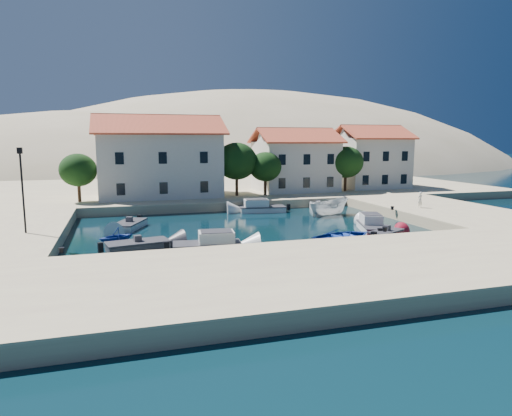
# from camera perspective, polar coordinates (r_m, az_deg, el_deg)

# --- Properties ---
(ground) EXTENTS (400.00, 400.00, 0.00)m
(ground) POSITION_cam_1_polar(r_m,az_deg,el_deg) (31.25, 4.02, -5.88)
(ground) COLOR black
(ground) RESTS_ON ground
(quay_south) EXTENTS (52.00, 12.00, 1.00)m
(quay_south) POSITION_cam_1_polar(r_m,az_deg,el_deg) (25.81, 8.82, -7.92)
(quay_south) COLOR tan
(quay_south) RESTS_ON ground
(quay_east) EXTENTS (11.00, 20.00, 1.00)m
(quay_east) POSITION_cam_1_polar(r_m,az_deg,el_deg) (50.00, 22.20, -0.47)
(quay_east) COLOR tan
(quay_east) RESTS_ON ground
(quay_west) EXTENTS (8.00, 20.00, 1.00)m
(quay_west) POSITION_cam_1_polar(r_m,az_deg,el_deg) (39.79, -28.42, -3.03)
(quay_west) COLOR tan
(quay_west) RESTS_ON ground
(quay_north) EXTENTS (80.00, 36.00, 1.00)m
(quay_north) POSITION_cam_1_polar(r_m,az_deg,el_deg) (67.89, -5.87, 2.33)
(quay_north) COLOR tan
(quay_north) RESTS_ON ground
(hills) EXTENTS (254.00, 176.00, 99.00)m
(hills) POSITION_cam_1_polar(r_m,az_deg,el_deg) (158.21, -5.07, -2.88)
(hills) COLOR tan
(hills) RESTS_ON ground
(building_left) EXTENTS (14.70, 9.45, 9.70)m
(building_left) POSITION_cam_1_polar(r_m,az_deg,el_deg) (56.50, -12.02, 6.48)
(building_left) COLOR beige
(building_left) RESTS_ON quay_north
(building_mid) EXTENTS (10.50, 8.40, 8.30)m
(building_mid) POSITION_cam_1_polar(r_m,az_deg,el_deg) (61.71, 4.90, 6.13)
(building_mid) COLOR beige
(building_mid) RESTS_ON quay_north
(building_right) EXTENTS (9.45, 8.40, 8.80)m
(building_right) POSITION_cam_1_polar(r_m,az_deg,el_deg) (67.93, 14.09, 6.33)
(building_right) COLOR beige
(building_right) RESTS_ON quay_north
(trees) EXTENTS (37.30, 5.30, 6.45)m
(trees) POSITION_cam_1_polar(r_m,az_deg,el_deg) (55.95, -0.92, 5.52)
(trees) COLOR #382314
(trees) RESTS_ON quay_north
(lamppost) EXTENTS (0.35, 0.25, 6.22)m
(lamppost) POSITION_cam_1_polar(r_m,az_deg,el_deg) (36.99, -27.21, 2.91)
(lamppost) COLOR black
(lamppost) RESTS_ON quay_west
(bollards) EXTENTS (29.36, 9.56, 0.30)m
(bollards) POSITION_cam_1_polar(r_m,az_deg,el_deg) (35.53, 6.04, -2.25)
(bollards) COLOR black
(bollards) RESTS_ON ground
(motorboat_grey_sw) EXTENTS (4.64, 2.73, 1.25)m
(motorboat_grey_sw) POSITION_cam_1_polar(r_m,az_deg,el_deg) (33.62, -14.55, -4.59)
(motorboat_grey_sw) COLOR #35343A
(motorboat_grey_sw) RESTS_ON ground
(cabin_cruiser_south) EXTENTS (4.96, 2.56, 1.60)m
(cabin_cruiser_south) POSITION_cam_1_polar(r_m,az_deg,el_deg) (32.27, -6.13, -4.58)
(cabin_cruiser_south) COLOR silver
(cabin_cruiser_south) RESTS_ON ground
(rowboat_south) EXTENTS (5.89, 4.87, 1.06)m
(rowboat_south) POSITION_cam_1_polar(r_m,az_deg,el_deg) (35.88, 10.94, -4.13)
(rowboat_south) COLOR navy
(rowboat_south) RESTS_ON ground
(motorboat_red_se) EXTENTS (3.63, 2.90, 1.25)m
(motorboat_red_se) POSITION_cam_1_polar(r_m,az_deg,el_deg) (37.83, 15.98, -3.19)
(motorboat_red_se) COLOR maroon
(motorboat_red_se) RESTS_ON ground
(cabin_cruiser_east) EXTENTS (3.33, 5.07, 1.60)m
(cabin_cruiser_east) POSITION_cam_1_polar(r_m,az_deg,el_deg) (40.23, 14.34, -2.18)
(cabin_cruiser_east) COLOR silver
(cabin_cruiser_east) RESTS_ON ground
(boat_east) EXTENTS (5.45, 3.36, 1.97)m
(boat_east) POSITION_cam_1_polar(r_m,az_deg,el_deg) (47.93, 9.08, -0.91)
(boat_east) COLOR silver
(boat_east) RESTS_ON ground
(motorboat_white_ne) EXTENTS (2.54, 3.76, 1.25)m
(motorboat_white_ne) POSITION_cam_1_polar(r_m,az_deg,el_deg) (51.65, 7.75, 0.13)
(motorboat_white_ne) COLOR silver
(motorboat_white_ne) RESTS_ON ground
(rowboat_west) EXTENTS (3.39, 3.23, 1.40)m
(rowboat_west) POSITION_cam_1_polar(r_m,az_deg,el_deg) (36.15, -17.04, -4.26)
(rowboat_west) COLOR navy
(rowboat_west) RESTS_ON ground
(motorboat_white_west) EXTENTS (3.38, 4.64, 1.25)m
(motorboat_white_west) POSITION_cam_1_polar(r_m,az_deg,el_deg) (41.80, -15.53, -2.09)
(motorboat_white_west) COLOR silver
(motorboat_white_west) RESTS_ON ground
(cabin_cruiser_north) EXTENTS (5.20, 2.76, 1.60)m
(cabin_cruiser_north) POSITION_cam_1_polar(r_m,az_deg,el_deg) (49.49, 0.80, 0.05)
(cabin_cruiser_north) COLOR silver
(cabin_cruiser_north) RESTS_ON ground
(pedestrian) EXTENTS (0.65, 0.50, 1.59)m
(pedestrian) POSITION_cam_1_polar(r_m,az_deg,el_deg) (48.71, 19.81, 0.98)
(pedestrian) COLOR silver
(pedestrian) RESTS_ON quay_east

